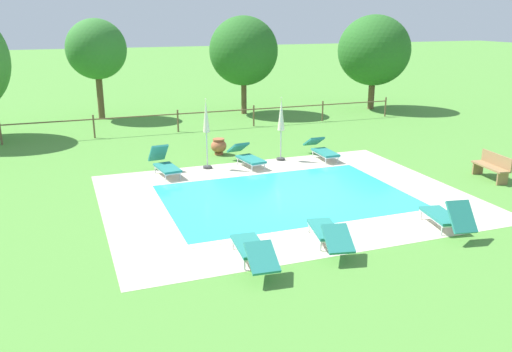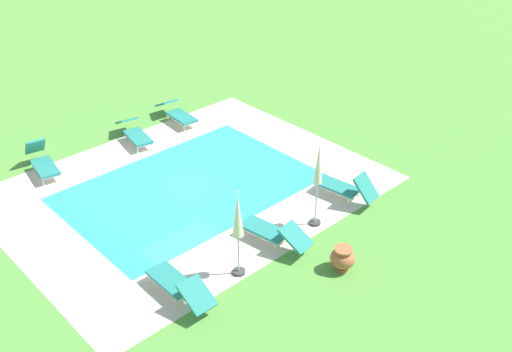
% 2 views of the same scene
% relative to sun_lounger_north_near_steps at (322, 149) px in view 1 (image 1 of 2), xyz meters
% --- Properties ---
extents(ground_plane, '(160.00, 160.00, 0.00)m').
position_rel_sun_lounger_north_near_steps_xyz_m(ground_plane, '(-3.10, -3.66, -0.36)').
color(ground_plane, '#518E38').
extents(pool_deck_paving, '(10.81, 8.49, 0.01)m').
position_rel_sun_lounger_north_near_steps_xyz_m(pool_deck_paving, '(-3.10, -3.66, -0.36)').
color(pool_deck_paving, beige).
rests_on(pool_deck_paving, ground).
extents(swimming_pool_water, '(7.25, 4.92, 0.01)m').
position_rel_sun_lounger_north_near_steps_xyz_m(swimming_pool_water, '(-3.10, -3.66, -0.35)').
color(swimming_pool_water, '#2DB7C6').
rests_on(swimming_pool_water, ground).
extents(pool_coping_rim, '(7.73, 5.40, 0.01)m').
position_rel_sun_lounger_north_near_steps_xyz_m(pool_coping_rim, '(-3.10, -3.66, -0.35)').
color(pool_coping_rim, beige).
rests_on(pool_coping_rim, ground).
extents(sun_lounger_north_near_steps, '(0.62, 2.06, 0.76)m').
position_rel_sun_lounger_north_near_steps_xyz_m(sun_lounger_north_near_steps, '(0.00, 0.00, 0.00)').
color(sun_lounger_north_near_steps, '#237A70').
rests_on(sun_lounger_north_near_steps, ground).
extents(sun_lounger_north_mid, '(1.00, 2.15, 0.72)m').
position_rel_sun_lounger_north_near_steps_xyz_m(sun_lounger_north_mid, '(-3.58, -7.33, -0.01)').
color(sun_lounger_north_mid, '#237A70').
rests_on(sun_lounger_north_mid, ground).
extents(sun_lounger_north_far, '(0.77, 2.11, 0.71)m').
position_rel_sun_lounger_north_near_steps_xyz_m(sun_lounger_north_far, '(-5.60, -7.61, -0.01)').
color(sun_lounger_north_far, '#237A70').
rests_on(sun_lounger_north_far, ground).
extents(sun_lounger_north_end, '(0.92, 1.96, 0.97)m').
position_rel_sun_lounger_north_near_steps_xyz_m(sun_lounger_north_end, '(-0.31, -7.53, 0.03)').
color(sun_lounger_north_end, '#237A70').
rests_on(sun_lounger_north_end, ground).
extents(sun_lounger_south_near_corner, '(0.90, 2.11, 0.78)m').
position_rel_sun_lounger_north_near_steps_xyz_m(sun_lounger_south_near_corner, '(-3.04, 0.04, 0.00)').
color(sun_lounger_south_near_corner, '#237A70').
rests_on(sun_lounger_south_near_corner, ground).
extents(sun_lounger_south_far, '(0.85, 1.95, 0.97)m').
position_rel_sun_lounger_north_near_steps_xyz_m(sun_lounger_south_far, '(-6.09, -0.05, 0.03)').
color(sun_lounger_south_far, '#237A70').
rests_on(sun_lounger_south_far, ground).
extents(patio_umbrella_closed_row_west, '(0.32, 0.32, 2.41)m').
position_rel_sun_lounger_north_near_steps_xyz_m(patio_umbrella_closed_row_west, '(-1.58, 0.33, 1.24)').
color(patio_umbrella_closed_row_west, '#383838').
rests_on(patio_umbrella_closed_row_west, ground).
extents(patio_umbrella_closed_row_mid_west, '(0.32, 0.32, 2.53)m').
position_rel_sun_lounger_north_near_steps_xyz_m(patio_umbrella_closed_row_mid_west, '(-4.50, 0.21, 1.31)').
color(patio_umbrella_closed_row_mid_west, '#383838').
rests_on(patio_umbrella_closed_row_mid_west, ground).
extents(wooden_bench_lawn_side, '(0.61, 1.54, 0.87)m').
position_rel_sun_lounger_north_near_steps_xyz_m(wooden_bench_lawn_side, '(4.12, -4.40, 0.11)').
color(wooden_bench_lawn_side, '#937047').
rests_on(wooden_bench_lawn_side, ground).
extents(terracotta_urn_near_fence, '(0.62, 0.62, 0.64)m').
position_rel_sun_lounger_north_near_steps_xyz_m(terracotta_urn_near_fence, '(-3.54, 1.97, -0.01)').
color(terracotta_urn_near_fence, '#A85B38').
rests_on(terracotta_urn_near_fence, ground).
extents(perimeter_fence, '(19.13, 0.08, 1.05)m').
position_rel_sun_lounger_north_near_steps_xyz_m(perimeter_fence, '(-2.22, 6.75, 0.34)').
color(perimeter_fence, brown).
rests_on(perimeter_fence, ground).
extents(tree_far_west, '(4.12, 4.12, 5.35)m').
position_rel_sun_lounger_north_near_steps_xyz_m(tree_far_west, '(7.90, 9.15, 3.00)').
color(tree_far_west, brown).
rests_on(tree_far_west, ground).
extents(tree_west_mid, '(3.73, 3.73, 5.29)m').
position_rel_sun_lounger_north_near_steps_xyz_m(tree_west_mid, '(0.39, 10.26, 3.07)').
color(tree_west_mid, brown).
rests_on(tree_west_mid, ground).
extents(tree_centre, '(3.08, 3.08, 5.16)m').
position_rel_sun_lounger_north_near_steps_xyz_m(tree_centre, '(-7.22, 11.48, 3.24)').
color(tree_centre, brown).
rests_on(tree_centre, ground).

